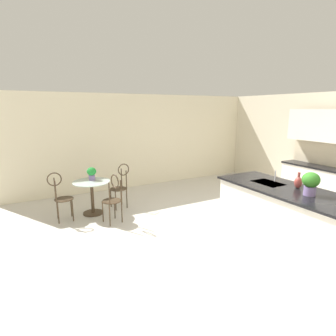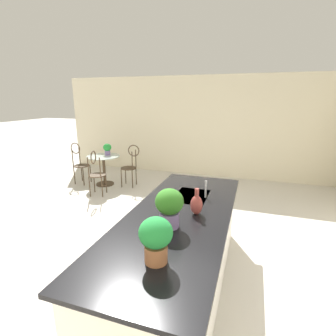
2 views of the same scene
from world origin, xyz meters
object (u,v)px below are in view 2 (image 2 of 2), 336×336
object	(u,v)px
bistro_table	(104,167)
potted_plant_counter_far	(156,237)
vase_on_counter	(196,205)
chair_by_island	(80,161)
chair_toward_desk	(96,171)
chair_near_window	(131,164)
potted_plant_on_table	(107,149)
potted_plant_counter_near	(169,206)

from	to	relation	value
bistro_table	potted_plant_counter_far	size ratio (longest dim) A/B	2.22
potted_plant_counter_far	vase_on_counter	xyz separation A→B (m)	(-0.90, 0.11, -0.10)
chair_by_island	vase_on_counter	world-z (taller)	vase_on_counter
potted_plant_counter_far	chair_toward_desk	bearing A→B (deg)	-139.61
chair_near_window	potted_plant_on_table	bearing A→B (deg)	-92.67
chair_near_window	potted_plant_counter_near	xyz separation A→B (m)	(3.30, 2.08, 0.57)
potted_plant_counter_near	vase_on_counter	world-z (taller)	potted_plant_counter_near
bistro_table	potted_plant_counter_far	distance (m)	4.75
chair_toward_desk	potted_plant_counter_far	distance (m)	4.02
chair_toward_desk	chair_near_window	bearing A→B (deg)	152.29
potted_plant_counter_near	vase_on_counter	bearing A→B (deg)	151.88
chair_toward_desk	potted_plant_counter_far	size ratio (longest dim) A/B	2.90
chair_by_island	vase_on_counter	xyz separation A→B (m)	(2.77, 3.60, 0.46)
bistro_table	potted_plant_on_table	distance (m)	0.48
chair_near_window	chair_by_island	size ratio (longest dim) A/B	1.00
bistro_table	chair_toward_desk	world-z (taller)	chair_toward_desk
chair_toward_desk	potted_plant_counter_near	distance (m)	3.57
chair_by_island	potted_plant_counter_near	distance (m)	4.66
chair_by_island	potted_plant_on_table	bearing A→B (deg)	106.77
chair_by_island	vase_on_counter	distance (m)	4.57
chair_toward_desk	potted_plant_on_table	world-z (taller)	chair_toward_desk
potted_plant_on_table	potted_plant_counter_far	bearing A→B (deg)	35.72
vase_on_counter	potted_plant_counter_far	bearing A→B (deg)	-7.07
potted_plant_counter_near	potted_plant_counter_far	size ratio (longest dim) A/B	1.06
chair_by_island	chair_toward_desk	xyz separation A→B (m)	(0.64, 0.91, 0.00)
chair_near_window	vase_on_counter	xyz separation A→B (m)	(2.95, 2.26, 0.46)
chair_by_island	potted_plant_on_table	size ratio (longest dim) A/B	3.66
potted_plant_on_table	potted_plant_counter_far	size ratio (longest dim) A/B	0.79
chair_by_island	potted_plant_on_table	xyz separation A→B (m)	(-0.21, 0.70, 0.33)
bistro_table	potted_plant_counter_near	world-z (taller)	potted_plant_counter_near
potted_plant_on_table	chair_near_window	bearing A→B (deg)	87.33
chair_by_island	chair_toward_desk	distance (m)	1.11
chair_near_window	chair_by_island	world-z (taller)	same
bistro_table	potted_plant_counter_near	xyz separation A→B (m)	(3.20, 2.76, 0.69)
potted_plant_on_table	vase_on_counter	size ratio (longest dim) A/B	0.99
chair_toward_desk	bistro_table	bearing A→B (deg)	-160.25
bistro_table	chair_by_island	xyz separation A→B (m)	(0.08, -0.65, 0.13)
chair_by_island	potted_plant_counter_near	size ratio (longest dim) A/B	2.73
chair_by_island	potted_plant_on_table	distance (m)	0.80
potted_plant_counter_far	potted_plant_on_table	bearing A→B (deg)	-144.28
chair_toward_desk	potted_plant_counter_near	bearing A→B (deg)	45.25
potted_plant_counter_near	potted_plant_counter_far	xyz separation A→B (m)	(0.55, 0.08, -0.01)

